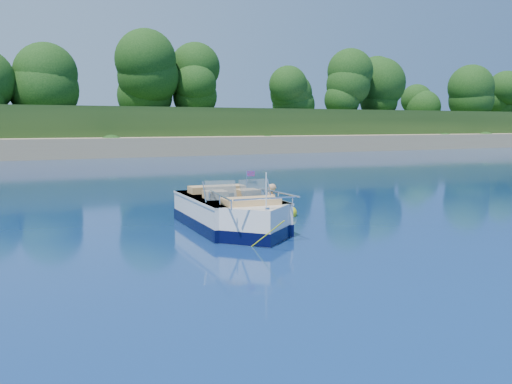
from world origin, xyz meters
TOP-DOWN VIEW (x-y plane):
  - ground at (0.00, 0.00)m, footprint 160.00×160.00m
  - shoreline at (0.00, 63.77)m, footprint 170.00×59.00m
  - treeline at (0.04, 41.01)m, footprint 150.00×7.12m
  - motorboat at (-2.29, 3.32)m, footprint 2.18×5.30m
  - tow_tube at (-0.37, 4.77)m, footprint 1.62×1.62m
  - boy at (-0.43, 4.85)m, footprint 0.36×0.74m

SIDE VIEW (x-z plane):
  - ground at x=0.00m, z-range 0.00..0.00m
  - boy at x=-0.43m, z-range -0.71..0.71m
  - tow_tube at x=-0.37m, z-range -0.08..0.26m
  - motorboat at x=-2.29m, z-range -0.54..1.22m
  - shoreline at x=0.00m, z-range -2.02..3.98m
  - treeline at x=0.04m, z-range 1.45..9.64m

